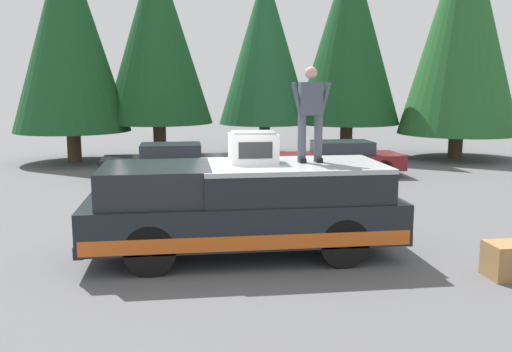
% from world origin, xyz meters
% --- Properties ---
extents(ground_plane, '(90.00, 90.00, 0.00)m').
position_xyz_m(ground_plane, '(0.00, 0.00, 0.00)').
color(ground_plane, '#565659').
extents(pickup_truck, '(2.01, 5.54, 1.65)m').
position_xyz_m(pickup_truck, '(0.01, -0.74, 0.87)').
color(pickup_truck, black).
rests_on(pickup_truck, ground).
extents(compressor_unit, '(0.65, 0.84, 0.56)m').
position_xyz_m(compressor_unit, '(0.16, -0.93, 1.93)').
color(compressor_unit, white).
rests_on(compressor_unit, pickup_truck).
extents(person_on_truck_bed, '(0.29, 0.72, 1.69)m').
position_xyz_m(person_on_truck_bed, '(0.12, -1.96, 2.55)').
color(person_on_truck_bed, '#4C515B').
rests_on(person_on_truck_bed, pickup_truck).
extents(parked_car_maroon, '(1.64, 4.10, 1.16)m').
position_xyz_m(parked_car_maroon, '(8.18, -4.88, 0.58)').
color(parked_car_maroon, maroon).
rests_on(parked_car_maroon, ground).
extents(parked_car_black, '(1.64, 4.10, 1.16)m').
position_xyz_m(parked_car_black, '(8.14, 0.75, 0.58)').
color(parked_car_black, black).
rests_on(parked_car_black, ground).
extents(wooden_crate, '(0.56, 0.56, 0.56)m').
position_xyz_m(wooden_crate, '(-1.72, -4.72, 0.28)').
color(wooden_crate, olive).
rests_on(wooden_crate, ground).
extents(conifer_far_left, '(4.74, 4.74, 9.74)m').
position_xyz_m(conifer_far_left, '(11.83, -10.83, 5.37)').
color(conifer_far_left, '#4C3826').
rests_on(conifer_far_left, ground).
extents(conifer_left, '(4.41, 4.41, 8.76)m').
position_xyz_m(conifer_left, '(13.50, -6.69, 5.05)').
color(conifer_left, '#4C3826').
rests_on(conifer_left, ground).
extents(conifer_center_left, '(3.90, 3.90, 7.81)m').
position_xyz_m(conifer_center_left, '(14.06, -3.23, 4.56)').
color(conifer_center_left, '#4C3826').
rests_on(conifer_center_left, ground).
extents(conifer_center_right, '(4.34, 4.34, 8.43)m').
position_xyz_m(conifer_center_right, '(13.41, 1.22, 4.93)').
color(conifer_center_right, '#4C3826').
rests_on(conifer_center_right, ground).
extents(conifer_right, '(4.45, 4.45, 8.66)m').
position_xyz_m(conifer_right, '(12.83, 4.51, 4.92)').
color(conifer_right, '#4C3826').
rests_on(conifer_right, ground).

